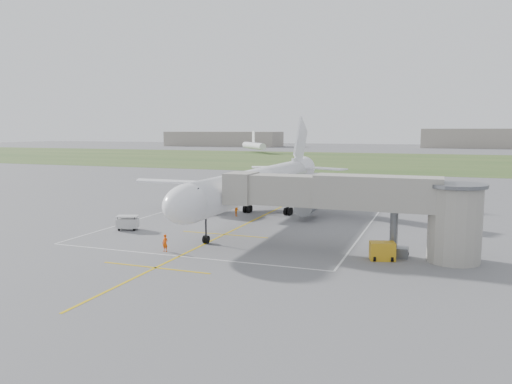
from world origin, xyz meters
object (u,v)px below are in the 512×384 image
(baggage_cart, at_px, (128,223))
(ramp_worker_wing, at_px, (237,210))
(airliner, at_px, (258,184))
(gpu_unit, at_px, (382,251))
(jet_bridge, at_px, (368,203))
(ramp_worker_nose, at_px, (165,243))

(baggage_cart, relative_size, ramp_worker_wing, 1.66)
(baggage_cart, bearing_deg, airliner, 27.44)
(gpu_unit, bearing_deg, ramp_worker_wing, 126.41)
(airliner, height_order, ramp_worker_wing, airliner)
(gpu_unit, bearing_deg, baggage_cart, 157.94)
(jet_bridge, xyz_separation_m, ramp_worker_wing, (-18.84, 14.68, -3.93))
(baggage_cart, bearing_deg, jet_bridge, -24.20)
(airliner, distance_m, ramp_worker_wing, 4.77)
(ramp_worker_nose, height_order, ramp_worker_wing, ramp_worker_wing)
(jet_bridge, relative_size, ramp_worker_nose, 14.42)
(jet_bridge, distance_m, ramp_worker_nose, 19.00)
(gpu_unit, xyz_separation_m, baggage_cart, (-28.48, 3.50, 0.06))
(airliner, bearing_deg, gpu_unit, -42.49)
(jet_bridge, xyz_separation_m, ramp_worker_nose, (-17.79, -5.40, -3.93))
(ramp_worker_nose, bearing_deg, jet_bridge, 25.76)
(airliner, relative_size, gpu_unit, 19.47)
(ramp_worker_nose, bearing_deg, ramp_worker_wing, 101.87)
(airliner, distance_m, baggage_cart, 17.03)
(baggage_cart, bearing_deg, gpu_unit, -27.01)
(gpu_unit, height_order, baggage_cart, baggage_cart)
(baggage_cart, bearing_deg, ramp_worker_wing, 37.34)
(jet_bridge, xyz_separation_m, baggage_cart, (-26.99, 1.98, -3.91))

